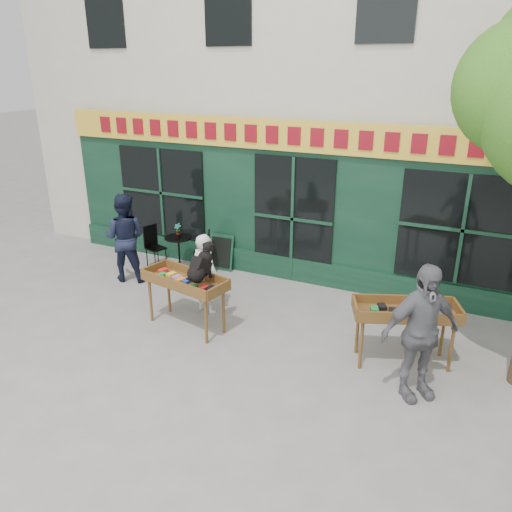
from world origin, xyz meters
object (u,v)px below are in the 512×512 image
object	(u,v)px
book_cart_center	(185,283)
man_right	(420,333)
book_cart_right	(406,314)
bistro_table	(179,247)
man_left	(125,238)
woman	(205,274)
dog	(200,262)

from	to	relation	value
book_cart_center	man_right	size ratio (longest dim) A/B	0.82
book_cart_right	bistro_table	bearing A→B (deg)	140.42
book_cart_center	man_left	size ratio (longest dim) A/B	0.86
woman	man_right	xyz separation A→B (m)	(3.86, -0.93, 0.22)
book_cart_center	woman	size ratio (longest dim) A/B	1.06
dog	man_left	xyz separation A→B (m)	(-2.61, 1.27, -0.36)
dog	man_right	xyz separation A→B (m)	(3.51, -0.23, -0.32)
bistro_table	woman	bearing A→B (deg)	-43.33
dog	book_cart_right	distance (m)	3.28
bistro_table	man_right	bearing A→B (deg)	-23.92
book_cart_center	book_cart_right	size ratio (longest dim) A/B	0.98
woman	man_left	distance (m)	2.34
bistro_table	dog	bearing A→B (deg)	-48.66
woman	dog	bearing A→B (deg)	127.48
bistro_table	book_cart_right	bearing A→B (deg)	-17.90
book_cart_center	man_left	xyz separation A→B (m)	(-2.26, 1.22, 0.10)
dog	man_right	world-z (taller)	man_right
book_cart_right	man_left	xyz separation A→B (m)	(-5.82, 0.75, 0.10)
woman	book_cart_right	size ratio (longest dim) A/B	0.92
man_right	man_left	bearing A→B (deg)	124.52
dog	woman	bearing A→B (deg)	127.48
book_cart_right	man_left	world-z (taller)	man_left
book_cart_right	dog	bearing A→B (deg)	167.50
woman	book_cart_right	distance (m)	3.57
dog	man_left	size ratio (longest dim) A/B	0.32
book_cart_right	book_cart_center	bearing A→B (deg)	165.82
book_cart_right	woman	bearing A→B (deg)	155.41
woman	bistro_table	world-z (taller)	woman
bistro_table	man_left	world-z (taller)	man_left
book_cart_center	dog	xyz separation A→B (m)	(0.35, -0.05, 0.47)
book_cart_center	dog	bearing A→B (deg)	2.79
dog	bistro_table	xyz separation A→B (m)	(-1.91, 2.17, -0.75)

